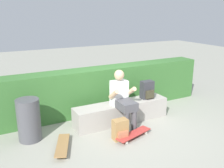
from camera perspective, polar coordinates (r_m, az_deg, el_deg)
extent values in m
plane|color=gray|center=(5.30, 4.42, -10.08)|extent=(24.00, 24.00, 0.00)
cube|color=#A49E95|center=(5.53, 2.18, -6.37)|extent=(2.13, 0.44, 0.44)
cube|color=white|center=(5.26, 1.61, -2.00)|extent=(0.34, 0.22, 0.52)
sphere|color=#D8AD84|center=(5.15, 1.64, 2.07)|extent=(0.21, 0.21, 0.21)
cube|color=#4C4C51|center=(5.07, 3.32, -4.85)|extent=(0.32, 0.40, 0.17)
cylinder|color=#4C4C51|center=(5.02, 3.26, -8.81)|extent=(0.11, 0.11, 0.44)
cylinder|color=#4C4C51|center=(5.11, 5.01, -8.39)|extent=(0.11, 0.11, 0.44)
cylinder|color=#D8AD84|center=(5.04, 0.41, -2.35)|extent=(0.09, 0.33, 0.27)
cylinder|color=#D8AD84|center=(5.23, 4.28, -1.69)|extent=(0.09, 0.33, 0.27)
cube|color=#BC3833|center=(4.93, 4.94, -11.16)|extent=(0.82, 0.42, 0.02)
cylinder|color=silver|center=(5.19, 6.36, -10.40)|extent=(0.06, 0.05, 0.05)
cylinder|color=silver|center=(5.11, 7.68, -10.91)|extent=(0.06, 0.05, 0.05)
cylinder|color=silver|center=(4.82, 1.99, -12.54)|extent=(0.06, 0.05, 0.05)
cylinder|color=silver|center=(4.73, 3.34, -13.16)|extent=(0.06, 0.05, 0.05)
cube|color=olive|center=(4.63, -11.15, -13.37)|extent=(0.49, 0.82, 0.02)
cylinder|color=silver|center=(4.91, -11.71, -12.31)|extent=(0.05, 0.06, 0.05)
cylinder|color=silver|center=(4.89, -9.92, -12.30)|extent=(0.05, 0.06, 0.05)
cylinder|color=silver|center=(4.43, -12.45, -15.77)|extent=(0.05, 0.06, 0.05)
cylinder|color=silver|center=(4.41, -10.44, -15.77)|extent=(0.05, 0.06, 0.05)
cube|color=#333338|center=(5.72, 7.92, -1.26)|extent=(0.28, 0.18, 0.40)
cube|color=#3B3826|center=(5.66, 8.56, -2.34)|extent=(0.20, 0.05, 0.18)
cube|color=#A37A47|center=(4.81, 1.86, -10.24)|extent=(0.28, 0.18, 0.40)
cube|color=#B56C4B|center=(4.76, 2.55, -11.64)|extent=(0.20, 0.05, 0.18)
cube|color=#386C30|center=(5.98, -4.14, -1.47)|extent=(5.82, 0.51, 1.06)
cylinder|color=#4C4C51|center=(4.95, -18.30, -7.72)|extent=(0.42, 0.42, 0.80)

